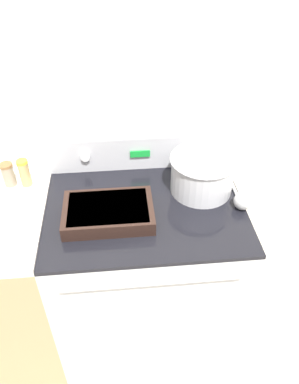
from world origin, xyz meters
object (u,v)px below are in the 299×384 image
(casserole_dish, at_px, (108,212))
(spice_jar_brown_cap, at_px, (8,174))
(ladle, at_px, (242,199))
(spice_jar_yellow_cap, at_px, (25,173))
(mixing_bowl, at_px, (202,172))

(casserole_dish, xyz_separation_m, spice_jar_brown_cap, (-0.42, 0.24, 0.03))
(ladle, height_order, spice_jar_yellow_cap, spice_jar_yellow_cap)
(mixing_bowl, height_order, spice_jar_yellow_cap, mixing_bowl)
(casserole_dish, bearing_deg, spice_jar_brown_cap, 150.17)
(ladle, xyz_separation_m, spice_jar_brown_cap, (-0.97, 0.22, 0.03))
(mixing_bowl, relative_size, spice_jar_brown_cap, 2.61)
(spice_jar_yellow_cap, bearing_deg, ladle, -13.21)
(mixing_bowl, height_order, ladle, mixing_bowl)
(mixing_bowl, distance_m, spice_jar_brown_cap, 0.83)
(mixing_bowl, bearing_deg, ladle, -39.61)
(casserole_dish, distance_m, spice_jar_brown_cap, 0.49)
(mixing_bowl, xyz_separation_m, casserole_dish, (-0.40, -0.14, -0.06))
(casserole_dish, height_order, ladle, ladle)
(spice_jar_yellow_cap, relative_size, spice_jar_brown_cap, 1.17)
(mixing_bowl, distance_m, casserole_dish, 0.43)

